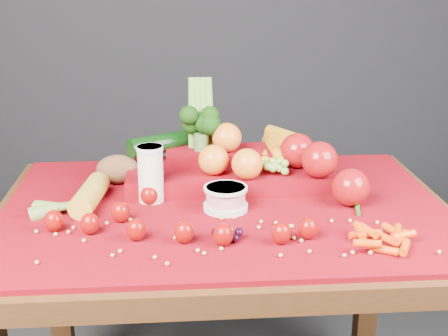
{
  "coord_description": "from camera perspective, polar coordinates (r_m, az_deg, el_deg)",
  "views": [
    {
      "loc": [
        -0.11,
        -1.38,
        1.32
      ],
      "look_at": [
        0.0,
        0.02,
        0.85
      ],
      "focal_mm": 50.0,
      "sensor_mm": 36.0,
      "label": 1
    }
  ],
  "objects": [
    {
      "name": "produce_mound",
      "position": [
        1.62,
        1.66,
        0.59
      ],
      "size": [
        0.59,
        0.38,
        0.27
      ],
      "color": "#72030A",
      "rests_on": "red_cloth"
    },
    {
      "name": "table",
      "position": [
        1.54,
        0.06,
        -7.14
      ],
      "size": [
        1.1,
        0.8,
        0.75
      ],
      "color": "#381C0C",
      "rests_on": "ground"
    },
    {
      "name": "corn_ear",
      "position": [
        1.49,
        -13.92,
        -3.15
      ],
      "size": [
        0.2,
        0.24,
        0.06
      ],
      "rotation": [
        0.0,
        0.0,
        1.44
      ],
      "color": "gold",
      "rests_on": "red_cloth"
    },
    {
      "name": "strawberry_scatter",
      "position": [
        1.36,
        -5.84,
        -4.71
      ],
      "size": [
        0.58,
        0.28,
        0.05
      ],
      "color": "#980508",
      "rests_on": "red_cloth"
    },
    {
      "name": "potato",
      "position": [
        1.66,
        -9.69,
        -0.11
      ],
      "size": [
        0.11,
        0.08,
        0.08
      ],
      "primitive_type": "ellipsoid",
      "color": "brown",
      "rests_on": "red_cloth"
    },
    {
      "name": "baby_carrot_pile",
      "position": [
        1.33,
        14.17,
        -6.21
      ],
      "size": [
        0.18,
        0.17,
        0.03
      ],
      "primitive_type": null,
      "color": "#E64608",
      "rests_on": "red_cloth"
    },
    {
      "name": "milk_glass",
      "position": [
        1.51,
        -6.73,
        -0.35
      ],
      "size": [
        0.06,
        0.06,
        0.14
      ],
      "rotation": [
        0.0,
        0.0,
        0.1
      ],
      "color": "silver",
      "rests_on": "red_cloth"
    },
    {
      "name": "soybean_scatter",
      "position": [
        1.31,
        0.75,
        -6.51
      ],
      "size": [
        0.84,
        0.24,
        0.01
      ],
      "primitive_type": null,
      "color": "tan",
      "rests_on": "red_cloth"
    },
    {
      "name": "yogurt_bowl",
      "position": [
        1.46,
        0.15,
        -2.71
      ],
      "size": [
        0.11,
        0.11,
        0.06
      ],
      "rotation": [
        0.0,
        0.0,
        -0.34
      ],
      "color": "silver",
      "rests_on": "red_cloth"
    },
    {
      "name": "red_cloth",
      "position": [
        1.5,
        0.06,
        -3.65
      ],
      "size": [
        1.05,
        0.75,
        0.01
      ],
      "primitive_type": "cube",
      "color": "#72030A",
      "rests_on": "table"
    },
    {
      "name": "green_bean_pile",
      "position": [
        1.54,
        12.37,
        -2.98
      ],
      "size": [
        0.14,
        0.12,
        0.01
      ],
      "primitive_type": null,
      "color": "#265D15",
      "rests_on": "red_cloth"
    },
    {
      "name": "dark_grape_cluster",
      "position": [
        1.31,
        0.3,
        -6.09
      ],
      "size": [
        0.06,
        0.05,
        0.03
      ],
      "primitive_type": null,
      "color": "black",
      "rests_on": "red_cloth"
    }
  ]
}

